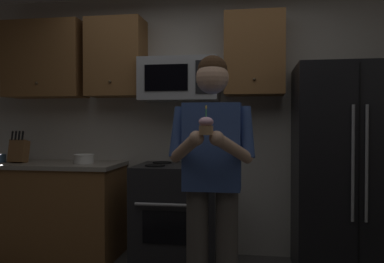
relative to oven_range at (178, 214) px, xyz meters
name	(u,v)px	position (x,y,z in m)	size (l,w,h in m)	color
wall_back	(199,124)	(0.15, 0.39, 0.84)	(4.40, 0.10, 2.60)	beige
oven_range	(178,214)	(0.00, 0.00, 0.00)	(0.76, 0.70, 0.93)	black
microwave	(180,80)	(0.00, 0.12, 1.26)	(0.74, 0.41, 0.40)	#9EA0A5
refrigerator	(348,171)	(1.50, -0.04, 0.44)	(0.90, 0.75, 1.80)	black
cabinet_row_upper	(124,58)	(-0.57, 0.17, 1.49)	(2.78, 0.36, 0.76)	brown
counter_left	(49,209)	(-1.30, 0.02, 0.00)	(1.44, 0.66, 0.92)	brown
knife_block	(19,151)	(-1.58, -0.03, 0.57)	(0.16, 0.15, 0.32)	brown
bowl_large_white	(84,159)	(-0.92, -0.01, 0.51)	(0.19, 0.19, 0.09)	white
person	(212,170)	(0.42, -0.97, 0.53)	(0.60, 0.48, 1.76)	#4C4742
cupcake	(206,126)	(0.42, -1.30, 0.83)	(0.09, 0.09, 0.17)	#A87F56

